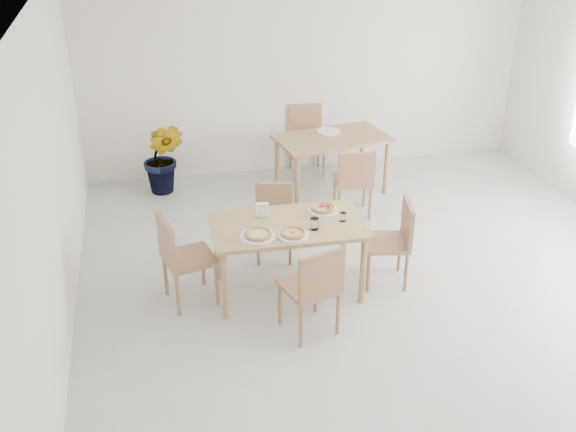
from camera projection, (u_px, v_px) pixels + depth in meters
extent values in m
plane|color=#B6B6B2|center=(393.00, 304.00, 6.52)|extent=(7.00, 7.00, 0.00)
plane|color=white|center=(419.00, 6.00, 5.24)|extent=(7.00, 7.00, 0.00)
plane|color=silver|center=(307.00, 68.00, 8.91)|extent=(6.00, 0.00, 6.00)
plane|color=silver|center=(46.00, 204.00, 5.30)|extent=(0.00, 7.00, 7.00)
cube|color=tan|center=(288.00, 226.00, 6.40)|extent=(1.48, 0.86, 0.04)
cylinder|color=tan|center=(225.00, 286.00, 6.16)|extent=(0.06, 0.06, 0.71)
cylinder|color=tan|center=(363.00, 271.00, 6.39)|extent=(0.06, 0.06, 0.71)
cylinder|color=tan|center=(217.00, 249.00, 6.76)|extent=(0.06, 0.06, 0.71)
cylinder|color=tan|center=(344.00, 236.00, 6.99)|extent=(0.06, 0.06, 0.71)
cube|color=#A37651|center=(309.00, 287.00, 5.97)|extent=(0.55, 0.55, 0.04)
cube|color=#A37651|center=(322.00, 275.00, 5.70)|extent=(0.44, 0.17, 0.42)
cylinder|color=#A37651|center=(316.00, 293.00, 6.31)|extent=(0.04, 0.04, 0.43)
cylinder|color=#A37651|center=(280.00, 304.00, 6.14)|extent=(0.04, 0.04, 0.43)
cylinder|color=#A37651|center=(338.00, 313.00, 6.01)|extent=(0.04, 0.04, 0.43)
cylinder|color=#A37651|center=(301.00, 326.00, 5.84)|extent=(0.04, 0.04, 0.43)
cube|color=#A37651|center=(274.00, 224.00, 7.13)|extent=(0.46, 0.46, 0.04)
cube|color=#A37651|center=(274.00, 199.00, 7.20)|extent=(0.39, 0.11, 0.37)
cylinder|color=#A37651|center=(258.00, 249.00, 7.08)|extent=(0.03, 0.03, 0.38)
cylinder|color=#A37651|center=(290.00, 249.00, 7.08)|extent=(0.03, 0.03, 0.38)
cylinder|color=#A37651|center=(259.00, 234.00, 7.38)|extent=(0.03, 0.03, 0.38)
cylinder|color=#A37651|center=(290.00, 233.00, 7.38)|extent=(0.03, 0.03, 0.38)
cube|color=#A37651|center=(189.00, 258.00, 6.38)|extent=(0.55, 0.55, 0.04)
cube|color=#A37651|center=(166.00, 241.00, 6.19)|extent=(0.15, 0.45, 0.43)
cylinder|color=#A37651|center=(217.00, 285.00, 6.41)|extent=(0.04, 0.04, 0.44)
cylinder|color=#A37651|center=(203.00, 266.00, 6.72)|extent=(0.04, 0.04, 0.44)
cylinder|color=#A37651|center=(178.00, 295.00, 6.26)|extent=(0.04, 0.04, 0.44)
cylinder|color=#A37651|center=(166.00, 275.00, 6.57)|extent=(0.04, 0.04, 0.44)
cube|color=#A37651|center=(386.00, 243.00, 6.68)|extent=(0.51, 0.51, 0.04)
cube|color=#A37651|center=(407.00, 222.00, 6.58)|extent=(0.13, 0.44, 0.41)
cylinder|color=#A37651|center=(364.00, 254.00, 6.95)|extent=(0.04, 0.04, 0.43)
cylinder|color=#A37651|center=(368.00, 273.00, 6.62)|extent=(0.04, 0.04, 0.43)
cylinder|color=#A37651|center=(400.00, 253.00, 6.96)|extent=(0.04, 0.04, 0.43)
cylinder|color=#A37651|center=(406.00, 272.00, 6.63)|extent=(0.04, 0.04, 0.43)
cylinder|color=white|center=(293.00, 235.00, 6.17)|extent=(0.29, 0.29, 0.02)
cylinder|color=white|center=(258.00, 236.00, 6.16)|extent=(0.34, 0.34, 0.02)
cylinder|color=white|center=(323.00, 210.00, 6.63)|extent=(0.30, 0.30, 0.02)
cylinder|color=tan|center=(293.00, 234.00, 6.17)|extent=(0.31, 0.31, 0.01)
torus|color=tan|center=(293.00, 233.00, 6.16)|extent=(0.31, 0.31, 0.03)
cylinder|color=orange|center=(293.00, 233.00, 6.16)|extent=(0.23, 0.23, 0.01)
ellipsoid|color=#155E1C|center=(293.00, 232.00, 6.16)|extent=(0.05, 0.05, 0.01)
cylinder|color=tan|center=(258.00, 235.00, 6.15)|extent=(0.28, 0.28, 0.01)
torus|color=tan|center=(258.00, 234.00, 6.14)|extent=(0.28, 0.28, 0.03)
cylinder|color=beige|center=(258.00, 234.00, 6.14)|extent=(0.21, 0.21, 0.01)
cylinder|color=tan|center=(323.00, 208.00, 6.63)|extent=(0.30, 0.30, 0.01)
torus|color=tan|center=(323.00, 208.00, 6.62)|extent=(0.31, 0.31, 0.03)
cylinder|color=orange|center=(323.00, 208.00, 6.62)|extent=(0.23, 0.23, 0.01)
cylinder|color=white|center=(314.00, 224.00, 6.28)|extent=(0.08, 0.08, 0.11)
cylinder|color=white|center=(343.00, 217.00, 6.43)|extent=(0.06, 0.06, 0.08)
cube|color=silver|center=(263.00, 216.00, 6.51)|extent=(0.14, 0.09, 0.01)
cube|color=white|center=(262.00, 210.00, 6.48)|extent=(0.13, 0.07, 0.13)
cube|color=silver|center=(299.00, 215.00, 6.55)|extent=(0.07, 0.18, 0.01)
cube|color=silver|center=(227.00, 238.00, 6.14)|extent=(0.08, 0.19, 0.01)
cube|color=#A37651|center=(332.00, 138.00, 8.47)|extent=(1.50, 1.02, 0.04)
cylinder|color=#A37651|center=(297.00, 183.00, 8.17)|extent=(0.06, 0.06, 0.71)
cylinder|color=#A37651|center=(386.00, 168.00, 8.59)|extent=(0.06, 0.06, 0.71)
cylinder|color=#A37651|center=(277.00, 164.00, 8.70)|extent=(0.06, 0.06, 0.71)
cylinder|color=#A37651|center=(362.00, 150.00, 9.12)|extent=(0.06, 0.06, 0.71)
cube|color=#A37651|center=(353.00, 180.00, 8.03)|extent=(0.49, 0.49, 0.04)
cube|color=#A37651|center=(357.00, 170.00, 7.75)|extent=(0.43, 0.10, 0.41)
cylinder|color=#A37651|center=(364.00, 191.00, 8.31)|extent=(0.04, 0.04, 0.42)
cylinder|color=#A37651|center=(335.00, 192.00, 8.28)|extent=(0.04, 0.04, 0.42)
cylinder|color=#A37651|center=(370.00, 204.00, 7.98)|extent=(0.04, 0.04, 0.42)
cylinder|color=#A37651|center=(339.00, 205.00, 7.96)|extent=(0.04, 0.04, 0.42)
cube|color=#A37651|center=(307.00, 141.00, 9.12)|extent=(0.48, 0.48, 0.04)
cube|color=#A37651|center=(305.00, 120.00, 9.19)|extent=(0.46, 0.07, 0.43)
cylinder|color=#A37651|center=(295.00, 164.00, 9.04)|extent=(0.04, 0.04, 0.44)
cylinder|color=#A37651|center=(324.00, 162.00, 9.09)|extent=(0.04, 0.04, 0.44)
cylinder|color=#A37651|center=(291.00, 153.00, 9.38)|extent=(0.04, 0.04, 0.44)
cylinder|color=#A37651|center=(318.00, 152.00, 9.43)|extent=(0.04, 0.04, 0.44)
cylinder|color=white|center=(328.00, 131.00, 8.62)|extent=(0.30, 0.30, 0.02)
imported|color=#2A5C1B|center=(164.00, 158.00, 8.56)|extent=(0.64, 0.59, 0.96)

